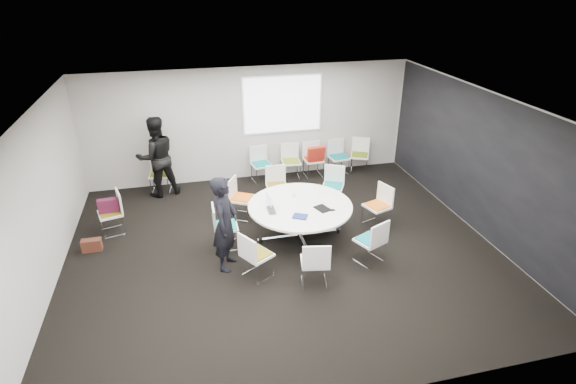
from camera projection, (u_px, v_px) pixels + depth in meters
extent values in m
cube|color=black|center=(283.00, 250.00, 8.62)|extent=(8.00, 7.00, 0.04)
cube|color=white|center=(282.00, 104.00, 7.37)|extent=(8.00, 7.00, 0.04)
cube|color=#A7A39E|center=(251.00, 124.00, 11.06)|extent=(8.00, 0.04, 2.80)
cube|color=#A7A39E|center=(354.00, 315.00, 4.93)|extent=(8.00, 0.04, 2.80)
cube|color=#A7A39E|center=(37.00, 208.00, 7.15)|extent=(0.04, 7.00, 2.80)
cube|color=#A7A39E|center=(481.00, 163.00, 8.84)|extent=(0.04, 7.00, 2.80)
cube|color=black|center=(480.00, 163.00, 8.83)|extent=(0.01, 6.94, 2.74)
cube|color=silver|center=(300.00, 235.00, 8.97)|extent=(0.90, 0.90, 0.08)
cylinder|color=silver|center=(300.00, 221.00, 8.83)|extent=(0.10, 0.10, 0.65)
cylinder|color=white|center=(300.00, 206.00, 8.67)|extent=(2.02, 2.02, 0.04)
cube|color=white|center=(283.00, 105.00, 10.98)|extent=(1.90, 0.03, 1.35)
cube|color=silver|center=(376.00, 216.00, 9.32)|extent=(0.53, 0.53, 0.42)
cube|color=white|center=(377.00, 207.00, 9.22)|extent=(0.57, 0.58, 0.04)
cube|color=#D95F14|center=(377.00, 205.00, 9.21)|extent=(0.49, 0.50, 0.03)
cube|color=white|center=(386.00, 194.00, 9.22)|extent=(0.18, 0.45, 0.42)
cube|color=silver|center=(332.00, 196.00, 10.17)|extent=(0.57, 0.57, 0.42)
cube|color=white|center=(333.00, 187.00, 10.07)|extent=(0.61, 0.60, 0.04)
cube|color=#0A7972|center=(333.00, 186.00, 10.06)|extent=(0.53, 0.52, 0.03)
cube|color=white|center=(335.00, 174.00, 10.15)|extent=(0.42, 0.25, 0.42)
cube|color=silver|center=(277.00, 196.00, 10.16)|extent=(0.44, 0.44, 0.42)
cube|color=white|center=(277.00, 187.00, 10.06)|extent=(0.48, 0.46, 0.04)
cube|color=brown|center=(277.00, 186.00, 10.05)|extent=(0.42, 0.40, 0.03)
cube|color=white|center=(275.00, 174.00, 10.14)|extent=(0.46, 0.06, 0.42)
cube|color=silver|center=(242.00, 208.00, 9.64)|extent=(0.57, 0.57, 0.42)
cube|color=white|center=(242.00, 199.00, 9.54)|extent=(0.61, 0.62, 0.04)
cube|color=#D95C12|center=(242.00, 197.00, 9.53)|extent=(0.53, 0.54, 0.03)
cube|color=white|center=(232.00, 188.00, 9.49)|extent=(0.26, 0.42, 0.42)
cube|color=silver|center=(227.00, 237.00, 8.60)|extent=(0.42, 0.42, 0.42)
cube|color=white|center=(226.00, 226.00, 8.50)|extent=(0.44, 0.46, 0.04)
cube|color=#0C857C|center=(226.00, 225.00, 8.49)|extent=(0.38, 0.40, 0.03)
cube|color=white|center=(214.00, 217.00, 8.36)|extent=(0.04, 0.46, 0.42)
cube|color=silver|center=(257.00, 266.00, 7.75)|extent=(0.58, 0.58, 0.42)
cube|color=white|center=(257.00, 255.00, 7.65)|extent=(0.61, 0.62, 0.04)
cube|color=#726415|center=(257.00, 253.00, 7.64)|extent=(0.53, 0.54, 0.03)
cube|color=white|center=(247.00, 248.00, 7.42)|extent=(0.27, 0.41, 0.42)
cube|color=silver|center=(315.00, 273.00, 7.57)|extent=(0.49, 0.49, 0.42)
cube|color=white|center=(315.00, 262.00, 7.47)|extent=(0.53, 0.52, 0.04)
cube|color=red|center=(315.00, 260.00, 7.46)|extent=(0.46, 0.45, 0.03)
cube|color=white|center=(317.00, 257.00, 7.18)|extent=(0.46, 0.12, 0.42)
cube|color=silver|center=(369.00, 251.00, 8.16)|extent=(0.55, 0.55, 0.42)
cube|color=white|center=(370.00, 241.00, 8.06)|extent=(0.60, 0.59, 0.04)
cube|color=#087483|center=(370.00, 239.00, 8.04)|extent=(0.52, 0.51, 0.03)
cube|color=white|center=(380.00, 235.00, 7.81)|extent=(0.43, 0.22, 0.42)
cube|color=silver|center=(262.00, 173.00, 11.31)|extent=(0.48, 0.48, 0.42)
cube|color=white|center=(261.00, 165.00, 11.20)|extent=(0.53, 0.51, 0.04)
cube|color=#087F76|center=(261.00, 164.00, 11.19)|extent=(0.46, 0.44, 0.03)
cube|color=white|center=(258.00, 153.00, 11.28)|extent=(0.46, 0.11, 0.42)
cube|color=silver|center=(291.00, 170.00, 11.46)|extent=(0.45, 0.45, 0.42)
cube|color=white|center=(291.00, 162.00, 11.36)|extent=(0.49, 0.47, 0.04)
cube|color=olive|center=(291.00, 161.00, 11.35)|extent=(0.42, 0.40, 0.03)
cube|color=white|center=(290.00, 151.00, 11.45)|extent=(0.46, 0.06, 0.42)
cube|color=silver|center=(313.00, 168.00, 11.59)|extent=(0.44, 0.44, 0.42)
cube|color=white|center=(313.00, 160.00, 11.49)|extent=(0.48, 0.46, 0.04)
cube|color=red|center=(313.00, 159.00, 11.47)|extent=(0.42, 0.40, 0.03)
cube|color=white|center=(311.00, 149.00, 11.57)|extent=(0.46, 0.06, 0.42)
cube|color=silver|center=(338.00, 166.00, 11.73)|extent=(0.47, 0.47, 0.42)
cube|color=white|center=(339.00, 158.00, 11.63)|extent=(0.51, 0.49, 0.04)
cube|color=#0B757E|center=(339.00, 157.00, 11.62)|extent=(0.44, 0.43, 0.03)
cube|color=white|center=(336.00, 147.00, 11.70)|extent=(0.46, 0.09, 0.42)
cube|color=silver|center=(359.00, 164.00, 11.85)|extent=(0.56, 0.56, 0.42)
cube|color=white|center=(360.00, 156.00, 11.75)|extent=(0.60, 0.59, 0.04)
cube|color=#566A14|center=(360.00, 155.00, 11.74)|extent=(0.52, 0.51, 0.03)
cube|color=white|center=(361.00, 145.00, 11.83)|extent=(0.43, 0.23, 0.42)
cube|color=silver|center=(112.00, 223.00, 9.06)|extent=(0.51, 0.51, 0.42)
cube|color=white|center=(110.00, 213.00, 8.96)|extent=(0.54, 0.56, 0.04)
cube|color=#726316|center=(110.00, 212.00, 8.94)|extent=(0.47, 0.48, 0.03)
cube|color=white|center=(119.00, 201.00, 8.94)|extent=(0.15, 0.45, 0.42)
cube|color=silver|center=(161.00, 183.00, 10.77)|extent=(0.46, 0.46, 0.42)
cube|color=white|center=(160.00, 175.00, 10.66)|extent=(0.51, 0.49, 0.04)
cube|color=olive|center=(159.00, 173.00, 10.65)|extent=(0.44, 0.42, 0.03)
cube|color=white|center=(159.00, 162.00, 10.75)|extent=(0.46, 0.09, 0.42)
imported|color=black|center=(225.00, 224.00, 7.74)|extent=(0.63, 0.75, 1.75)
imported|color=black|center=(157.00, 157.00, 10.31)|extent=(1.09, 0.96, 1.90)
imported|color=#333338|center=(274.00, 210.00, 8.46)|extent=(0.23, 0.34, 0.03)
cube|color=silver|center=(269.00, 199.00, 8.60)|extent=(0.05, 0.30, 0.22)
cube|color=black|center=(322.00, 208.00, 8.51)|extent=(0.31, 0.36, 0.02)
cube|color=navy|center=(300.00, 216.00, 8.23)|extent=(0.32, 0.30, 0.03)
cube|color=silver|center=(328.00, 198.00, 8.91)|extent=(0.35, 0.29, 0.00)
cube|color=white|center=(339.00, 203.00, 8.74)|extent=(0.35, 0.29, 0.00)
cylinder|color=white|center=(294.00, 195.00, 8.97)|extent=(0.08, 0.08, 0.09)
cube|color=black|center=(331.00, 210.00, 8.47)|extent=(0.14, 0.08, 0.01)
cube|color=#49132A|center=(109.00, 206.00, 8.88)|extent=(0.41, 0.17, 0.28)
cube|color=#482217|center=(92.00, 245.00, 8.51)|extent=(0.36, 0.16, 0.24)
cube|color=#A62214|center=(316.00, 154.00, 11.19)|extent=(0.45, 0.20, 0.36)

